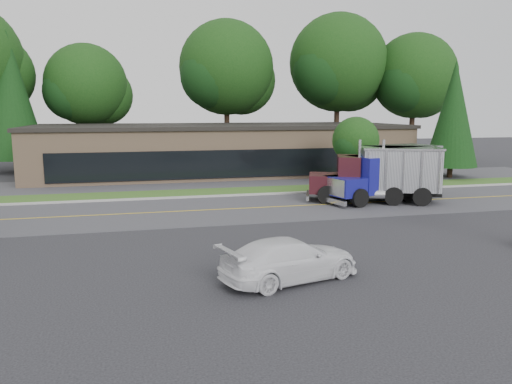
# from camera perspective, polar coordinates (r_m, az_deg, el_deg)

# --- Properties ---
(ground) EXTENTS (140.00, 140.00, 0.00)m
(ground) POSITION_cam_1_polar(r_m,az_deg,el_deg) (20.04, 2.87, -6.85)
(ground) COLOR #39393F
(ground) RESTS_ON ground
(road) EXTENTS (60.00, 8.00, 0.02)m
(road) POSITION_cam_1_polar(r_m,az_deg,el_deg) (28.55, -2.24, -1.94)
(road) COLOR #4B4B50
(road) RESTS_ON ground
(center_line) EXTENTS (60.00, 0.12, 0.01)m
(center_line) POSITION_cam_1_polar(r_m,az_deg,el_deg) (28.55, -2.24, -1.94)
(center_line) COLOR gold
(center_line) RESTS_ON ground
(curb) EXTENTS (60.00, 0.30, 0.12)m
(curb) POSITION_cam_1_polar(r_m,az_deg,el_deg) (32.61, -3.69, -0.53)
(curb) COLOR #9E9E99
(curb) RESTS_ON ground
(grass_verge) EXTENTS (60.00, 3.40, 0.03)m
(grass_verge) POSITION_cam_1_polar(r_m,az_deg,el_deg) (34.36, -4.20, -0.02)
(grass_verge) COLOR #395F20
(grass_verge) RESTS_ON ground
(far_parking) EXTENTS (60.00, 7.00, 0.02)m
(far_parking) POSITION_cam_1_polar(r_m,az_deg,el_deg) (39.24, -5.40, 1.14)
(far_parking) COLOR #4B4B50
(far_parking) RESTS_ON ground
(strip_mall) EXTENTS (32.00, 12.00, 4.00)m
(strip_mall) POSITION_cam_1_polar(r_m,az_deg,el_deg) (45.22, -4.01, 4.79)
(strip_mall) COLOR #A28163
(strip_mall) RESTS_ON ground
(tree_far_b) EXTENTS (8.41, 7.92, 12.00)m
(tree_far_b) POSITION_cam_1_polar(r_m,az_deg,el_deg) (52.78, -18.69, 11.13)
(tree_far_b) COLOR #382619
(tree_far_b) RESTS_ON ground
(tree_far_c) EXTENTS (10.40, 9.78, 14.83)m
(tree_far_c) POSITION_cam_1_polar(r_m,az_deg,el_deg) (53.59, -3.25, 13.50)
(tree_far_c) COLOR #382619
(tree_far_c) RESTS_ON ground
(tree_far_d) EXTENTS (11.07, 10.42, 15.79)m
(tree_far_d) POSITION_cam_1_polar(r_m,az_deg,el_deg) (56.12, 9.45, 13.84)
(tree_far_d) COLOR #382619
(tree_far_d) RESTS_ON ground
(tree_far_e) EXTENTS (9.63, 9.06, 13.73)m
(tree_far_e) POSITION_cam_1_polar(r_m,az_deg,el_deg) (57.83, 17.69, 12.08)
(tree_far_e) COLOR #382619
(tree_far_e) RESTS_ON ground
(evergreen_left) EXTENTS (5.49, 5.49, 12.48)m
(evergreen_left) POSITION_cam_1_polar(r_m,az_deg,el_deg) (49.60, -26.22, 9.89)
(evergreen_left) COLOR #382619
(evergreen_left) RESTS_ON ground
(evergreen_right) EXTENTS (4.21, 4.21, 9.58)m
(evergreen_right) POSITION_cam_1_polar(r_m,az_deg,el_deg) (44.47, 21.63, 8.30)
(evergreen_right) COLOR #382619
(evergreen_right) RESTS_ON ground
(tree_verge) EXTENTS (3.59, 3.38, 5.12)m
(tree_verge) POSITION_cam_1_polar(r_m,az_deg,el_deg) (36.99, 11.35, 5.56)
(tree_verge) COLOR #382619
(tree_verge) RESTS_ON ground
(dump_truck_blue) EXTENTS (7.84, 4.36, 3.36)m
(dump_truck_blue) POSITION_cam_1_polar(r_m,az_deg,el_deg) (32.18, 14.85, 2.29)
(dump_truck_blue) COLOR black
(dump_truck_blue) RESTS_ON ground
(dump_truck_maroon) EXTENTS (8.14, 5.03, 3.36)m
(dump_truck_maroon) POSITION_cam_1_polar(r_m,az_deg,el_deg) (31.36, 14.15, 2.14)
(dump_truck_maroon) COLOR black
(dump_truck_maroon) RESTS_ON ground
(rally_car) EXTENTS (5.23, 3.31, 1.41)m
(rally_car) POSITION_cam_1_polar(r_m,az_deg,el_deg) (16.72, 3.91, -7.67)
(rally_car) COLOR white
(rally_car) RESTS_ON ground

